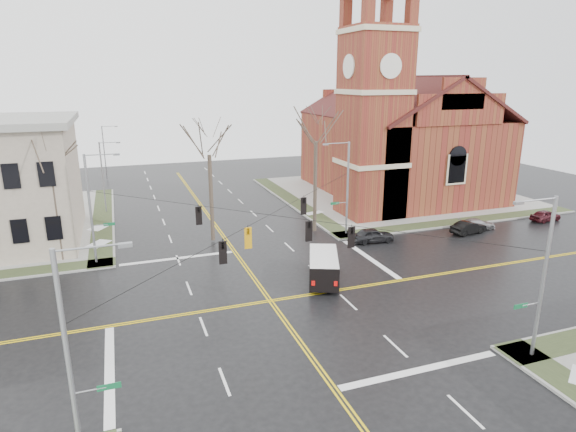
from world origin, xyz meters
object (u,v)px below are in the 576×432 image
object	(u,v)px
tree_nw_near	(209,149)
tree_ne	(316,135)
tree_nw_far	(50,163)
signal_pole_nw	(92,206)
signal_pole_sw	(73,355)
streetlight_north_a	(104,174)
streetlight_north_b	(105,150)
parked_car_a	(373,235)
parked_car_c	(477,224)
cargo_van	(323,265)
parked_car_d	(545,215)
signal_pole_se	(542,274)
signal_pole_ne	(346,186)
parked_car_b	(468,227)
church	(395,130)

from	to	relation	value
tree_nw_near	tree_ne	size ratio (longest dim) A/B	0.90
tree_nw_far	signal_pole_nw	bearing A→B (deg)	-30.39
signal_pole_sw	tree_nw_far	xyz separation A→B (m)	(-2.84, 24.66, 3.42)
streetlight_north_a	streetlight_north_b	world-z (taller)	same
tree_nw_far	parked_car_a	bearing A→B (deg)	-9.49
streetlight_north_b	parked_car_c	world-z (taller)	streetlight_north_b
streetlight_north_a	cargo_van	world-z (taller)	streetlight_north_a
parked_car_d	tree_nw_far	xyz separation A→B (m)	(-48.01, 4.65, 7.75)
signal_pole_nw	tree_nw_far	world-z (taller)	tree_nw_far
signal_pole_sw	cargo_van	size ratio (longest dim) A/B	1.55
cargo_van	tree_nw_near	world-z (taller)	tree_nw_near
signal_pole_se	parked_car_d	bearing A→B (deg)	41.60
streetlight_north_a	parked_car_c	world-z (taller)	streetlight_north_a
tree_nw_far	tree_nw_near	bearing A→B (deg)	3.20
signal_pole_ne	cargo_van	xyz separation A→B (m)	(-6.41, -9.41, -3.73)
parked_car_b	signal_pole_ne	bearing A→B (deg)	62.76
parked_car_b	tree_nw_far	size ratio (longest dim) A/B	0.33
streetlight_north_b	tree_nw_far	size ratio (longest dim) A/B	0.69
signal_pole_nw	streetlight_north_a	world-z (taller)	signal_pole_nw
signal_pole_nw	cargo_van	bearing A→B (deg)	-30.10
parked_car_a	tree_nw_far	xyz separation A→B (m)	(-27.03, 4.52, 7.69)
church	signal_pole_sw	distance (m)	51.29
parked_car_a	parked_car_b	world-z (taller)	parked_car_a
streetlight_north_b	tree_nw_near	distance (m)	35.64
cargo_van	parked_car_b	size ratio (longest dim) A/B	1.51
parked_car_d	tree_nw_far	distance (m)	48.86
signal_pole_sw	streetlight_north_a	distance (m)	39.51
signal_pole_nw	parked_car_b	distance (m)	34.85
streetlight_north_a	parked_car_c	bearing A→B (deg)	-28.52
parked_car_b	streetlight_north_b	bearing A→B (deg)	30.59
signal_pole_nw	tree_nw_near	size ratio (longest dim) A/B	0.74
signal_pole_ne	parked_car_a	xyz separation A→B (m)	(1.55, -2.86, -4.28)
parked_car_b	tree_nw_far	xyz separation A→B (m)	(-37.21, 5.46, 7.73)
tree_nw_far	tree_nw_near	world-z (taller)	tree_nw_near
streetlight_north_a	parked_car_a	size ratio (longest dim) A/B	2.02
signal_pole_nw	parked_car_c	distance (m)	36.63
parked_car_b	tree_nw_far	distance (m)	38.39
signal_pole_se	tree_ne	size ratio (longest dim) A/B	0.67
signal_pole_nw	parked_car_d	world-z (taller)	signal_pole_nw
signal_pole_se	streetlight_north_b	size ratio (longest dim) A/B	1.12
parked_car_b	parked_car_d	size ratio (longest dim) A/B	1.06
signal_pole_se	streetlight_north_b	xyz separation A→B (m)	(-21.97, 59.50, -0.48)
signal_pole_nw	parked_car_b	size ratio (longest dim) A/B	2.34
signal_pole_ne	signal_pole_se	xyz separation A→B (m)	(0.00, -23.00, 0.00)
parked_car_a	tree_nw_far	bearing A→B (deg)	85.49
signal_pole_se	parked_car_d	size ratio (longest dim) A/B	2.48
parked_car_d	cargo_van	bearing A→B (deg)	96.11
tree_nw_far	tree_nw_near	size ratio (longest dim) A/B	0.96
parked_car_d	tree_nw_near	world-z (taller)	tree_nw_near
parked_car_c	tree_nw_near	xyz separation A→B (m)	(-26.18, 5.22, 8.21)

